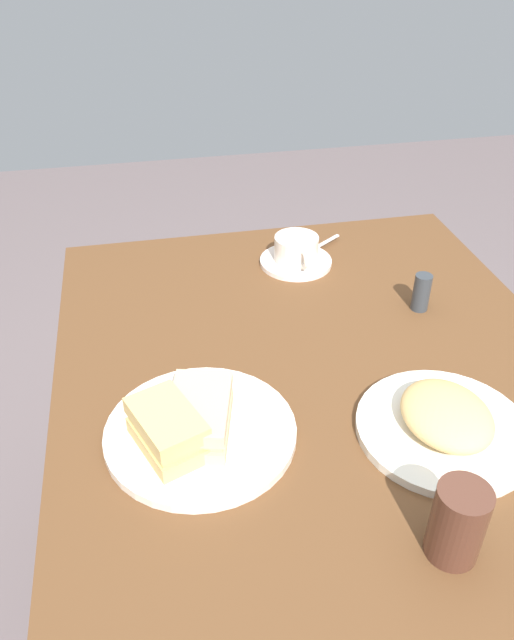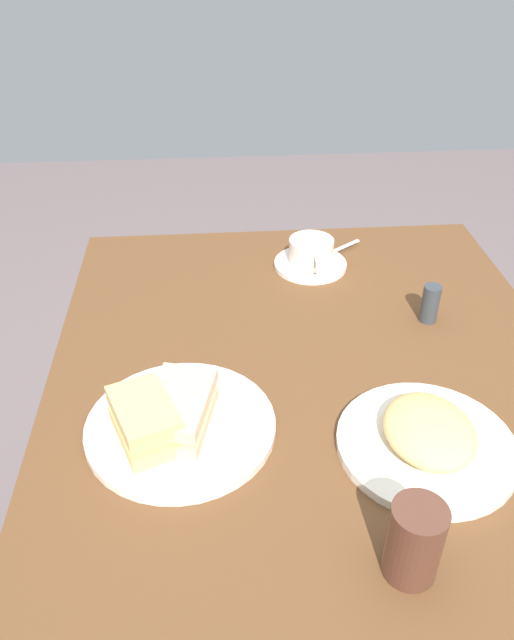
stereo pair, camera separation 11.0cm
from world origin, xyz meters
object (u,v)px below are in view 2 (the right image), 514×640
at_px(dining_table, 315,429).
at_px(side_plate, 426,445).
at_px(sandwich_back, 145,421).
at_px(salt_shaker, 430,303).
at_px(sandwich_front, 179,410).
at_px(coffee_cup, 311,251).
at_px(coffee_saucer, 310,264).
at_px(spoon, 338,249).
at_px(drinking_glass, 414,541).
at_px(sandwich_plate, 181,426).

height_order(dining_table, side_plate, side_plate).
distance_m(sandwich_back, salt_shaker, 0.56).
height_order(sandwich_front, coffee_cup, sandwich_front).
height_order(dining_table, sandwich_front, sandwich_front).
bearing_deg(sandwich_front, coffee_saucer, -29.53).
xyz_separation_m(coffee_saucer, coffee_cup, (-0.00, -0.00, 0.03)).
height_order(sandwich_back, coffee_saucer, sandwich_back).
bearing_deg(side_plate, coffee_saucer, 9.42).
xyz_separation_m(spoon, drinking_glass, (-0.75, 0.06, 0.04)).
bearing_deg(sandwich_plate, coffee_saucer, -29.56).
distance_m(coffee_saucer, spoon, 0.08).
bearing_deg(dining_table, coffee_saucer, -6.68).
height_order(sandwich_back, side_plate, sandwich_back).
xyz_separation_m(spoon, side_plate, (-0.57, -0.02, -0.01)).
bearing_deg(drinking_glass, salt_shaker, -19.50).
xyz_separation_m(sandwich_back, salt_shaker, (0.27, -0.49, -0.01)).
relative_size(salt_shaker, drinking_glass, 0.69).
xyz_separation_m(side_plate, salt_shaker, (0.31, -0.10, 0.03)).
height_order(sandwich_plate, sandwich_front, sandwich_front).
bearing_deg(coffee_saucer, side_plate, -170.58).
bearing_deg(coffee_saucer, sandwich_front, 150.47).
distance_m(coffee_cup, drinking_glass, 0.71).
xyz_separation_m(sandwich_plate, drinking_glass, (-0.25, -0.27, 0.05)).
relative_size(sandwich_back, spoon, 1.58).
height_order(coffee_saucer, salt_shaker, salt_shaker).
height_order(spoon, drinking_glass, drinking_glass).
height_order(dining_table, sandwich_plate, sandwich_plate).
xyz_separation_m(dining_table, salt_shaker, (0.18, -0.23, 0.12)).
bearing_deg(spoon, sandwich_plate, 147.18).
height_order(coffee_cup, spoon, coffee_cup).
bearing_deg(drinking_glass, sandwich_plate, 47.20).
xyz_separation_m(dining_table, coffee_saucer, (0.39, -0.05, 0.09)).
distance_m(dining_table, drinking_glass, 0.35).
bearing_deg(sandwich_back, drinking_glass, -125.44).
height_order(spoon, side_plate, spoon).
height_order(coffee_saucer, spoon, spoon).
bearing_deg(dining_table, sandwich_plate, 108.43).
bearing_deg(spoon, drinking_glass, 175.72).
bearing_deg(side_plate, drinking_glass, 157.25).
relative_size(coffee_saucer, coffee_cup, 1.30).
distance_m(sandwich_plate, side_plate, 0.35).
relative_size(sandwich_plate, side_plate, 1.10).
bearing_deg(salt_shaker, spoon, 24.87).
xyz_separation_m(coffee_saucer, salt_shaker, (-0.21, -0.19, 0.03)).
height_order(dining_table, drinking_glass, drinking_glass).
bearing_deg(side_plate, sandwich_plate, 79.44).
bearing_deg(sandwich_back, spoon, -35.15).
xyz_separation_m(sandwich_front, coffee_cup, (0.46, -0.26, -0.00)).
relative_size(dining_table, sandwich_plate, 4.00).
xyz_separation_m(coffee_cup, side_plate, (-0.52, -0.09, -0.03)).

